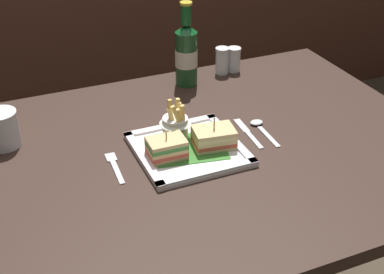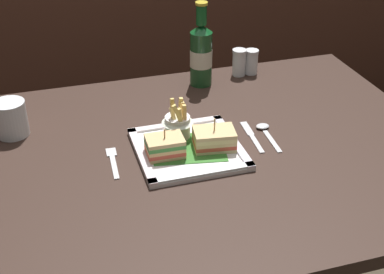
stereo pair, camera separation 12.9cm
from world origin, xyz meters
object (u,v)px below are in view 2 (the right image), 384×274
at_px(salt_shaker, 239,64).
at_px(sandwich_half_right, 214,139).
at_px(dining_table, 196,193).
at_px(spoon, 265,130).
at_px(sandwich_half_left, 165,147).
at_px(water_glass, 11,121).
at_px(square_plate, 188,149).
at_px(fork, 113,161).
at_px(fries_cup, 178,122).
at_px(knife, 251,135).
at_px(pepper_shaker, 251,63).
at_px(beer_bottle, 201,53).

bearing_deg(salt_shaker, sandwich_half_right, -118.56).
relative_size(dining_table, spoon, 9.08).
bearing_deg(salt_shaker, sandwich_half_left, -130.44).
xyz_separation_m(sandwich_half_right, spoon, (0.16, 0.05, -0.03)).
xyz_separation_m(sandwich_half_right, water_glass, (-0.47, 0.22, 0.01)).
height_order(spoon, salt_shaker, salt_shaker).
distance_m(square_plate, salt_shaker, 0.48).
distance_m(water_glass, fork, 0.30).
xyz_separation_m(fries_cup, knife, (0.19, -0.03, -0.05)).
height_order(square_plate, water_glass, water_glass).
bearing_deg(sandwich_half_right, salt_shaker, 61.44).
xyz_separation_m(square_plate, fries_cup, (-0.01, 0.06, 0.04)).
relative_size(knife, salt_shaker, 1.86).
relative_size(water_glass, fork, 0.69).
bearing_deg(pepper_shaker, square_plate, -129.77).
bearing_deg(knife, beer_bottle, 95.27).
bearing_deg(knife, fries_cup, 169.40).
relative_size(fork, spoon, 0.97).
relative_size(sandwich_half_left, sandwich_half_right, 0.84).
height_order(sandwich_half_left, knife, sandwich_half_left).
distance_m(fork, pepper_shaker, 0.63).
bearing_deg(spoon, square_plate, -171.50).
height_order(sandwich_half_left, pepper_shaker, sandwich_half_left).
height_order(fries_cup, fork, fries_cup).
height_order(sandwich_half_left, sandwich_half_right, sandwich_half_right).
xyz_separation_m(dining_table, water_glass, (-0.43, 0.21, 0.17)).
xyz_separation_m(sandwich_half_left, water_glass, (-0.35, 0.22, 0.01)).
bearing_deg(sandwich_half_left, fork, 168.78).
height_order(square_plate, pepper_shaker, pepper_shaker).
bearing_deg(fork, sandwich_half_left, -11.22).
bearing_deg(water_glass, spoon, -15.75).
relative_size(sandwich_half_right, beer_bottle, 0.43).
bearing_deg(sandwich_half_right, sandwich_half_left, 180.00).
xyz_separation_m(sandwich_half_left, sandwich_half_right, (0.12, 0.00, -0.00)).
relative_size(beer_bottle, fork, 1.89).
relative_size(square_plate, salt_shaker, 2.99).
bearing_deg(fries_cup, pepper_shaker, 44.62).
relative_size(dining_table, square_plate, 4.98).
height_order(square_plate, sandwich_half_left, sandwich_half_left).
bearing_deg(fork, fries_cup, 15.99).
bearing_deg(dining_table, pepper_shaker, 52.06).
height_order(square_plate, beer_bottle, beer_bottle).
bearing_deg(water_glass, sandwich_half_right, -25.50).
distance_m(sandwich_half_right, knife, 0.13).
bearing_deg(beer_bottle, sandwich_half_right, -102.74).
bearing_deg(water_glass, fries_cup, -20.61).
xyz_separation_m(fries_cup, water_glass, (-0.40, 0.15, -0.01)).
relative_size(dining_table, salt_shaker, 14.91).
bearing_deg(fries_cup, beer_bottle, 62.45).
bearing_deg(fork, dining_table, -3.05).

